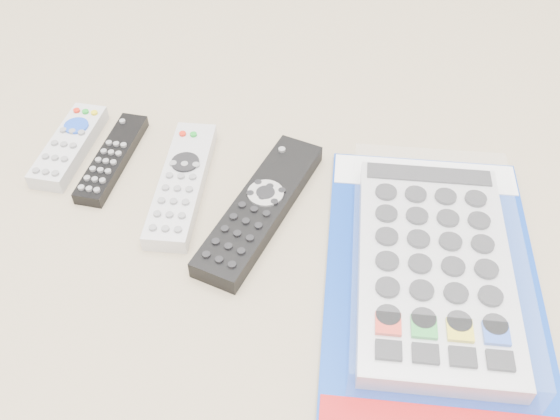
% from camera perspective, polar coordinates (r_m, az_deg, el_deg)
% --- Properties ---
extents(remote_small_grey, '(0.06, 0.15, 0.02)m').
position_cam_1_polar(remote_small_grey, '(0.86, -18.71, 5.62)').
color(remote_small_grey, '#A9A9AB').
rests_on(remote_small_grey, ground).
extents(remote_slim_black, '(0.04, 0.16, 0.02)m').
position_cam_1_polar(remote_slim_black, '(0.83, -15.10, 4.61)').
color(remote_slim_black, black).
rests_on(remote_slim_black, ground).
extents(remote_silver_dvd, '(0.08, 0.21, 0.02)m').
position_cam_1_polar(remote_silver_dvd, '(0.77, -8.96, 2.46)').
color(remote_silver_dvd, silver).
rests_on(remote_silver_dvd, ground).
extents(remote_large_black, '(0.10, 0.24, 0.03)m').
position_cam_1_polar(remote_large_black, '(0.73, -1.79, 0.23)').
color(remote_large_black, black).
rests_on(remote_large_black, ground).
extents(jumbo_remote_packaged, '(0.28, 0.41, 0.05)m').
position_cam_1_polar(jumbo_remote_packaged, '(0.69, 13.93, -4.80)').
color(jumbo_remote_packaged, '#0E379F').
rests_on(jumbo_remote_packaged, ground).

